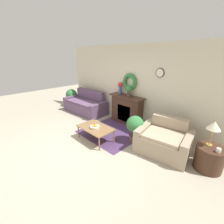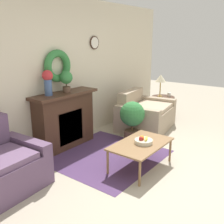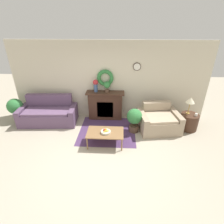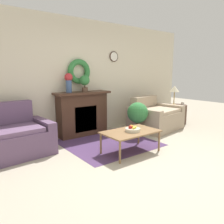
% 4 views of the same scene
% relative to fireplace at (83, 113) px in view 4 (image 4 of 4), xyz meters
% --- Properties ---
extents(ground_plane, '(16.00, 16.00, 0.00)m').
position_rel_fireplace_xyz_m(ground_plane, '(0.11, -2.22, -0.52)').
color(ground_plane, '#ADA38E').
extents(floor_rug, '(1.80, 1.73, 0.01)m').
position_rel_fireplace_xyz_m(floor_rug, '(0.13, -0.86, -0.52)').
color(floor_rug, '#4C335B').
rests_on(floor_rug, ground_plane).
extents(wall_back, '(6.80, 0.19, 2.70)m').
position_rel_fireplace_xyz_m(wall_back, '(0.11, 0.20, 0.83)').
color(wall_back, beige).
rests_on(wall_back, ground_plane).
extents(fireplace, '(1.33, 0.41, 1.03)m').
position_rel_fireplace_xyz_m(fireplace, '(0.00, 0.00, 0.00)').
color(fireplace, '#42281C').
rests_on(fireplace, ground_plane).
extents(loveseat_right, '(1.40, 1.17, 0.84)m').
position_rel_fireplace_xyz_m(loveseat_right, '(1.80, -0.65, -0.21)').
color(loveseat_right, tan).
rests_on(loveseat_right, ground_plane).
extents(coffee_table, '(1.04, 0.63, 0.41)m').
position_rel_fireplace_xyz_m(coffee_table, '(0.13, -1.55, -0.15)').
color(coffee_table, olive).
rests_on(coffee_table, ground_plane).
extents(fruit_bowl, '(0.28, 0.28, 0.12)m').
position_rel_fireplace_xyz_m(fruit_bowl, '(0.15, -1.58, -0.07)').
color(fruit_bowl, beige).
rests_on(fruit_bowl, coffee_table).
extents(side_table_by_loveseat, '(0.57, 0.57, 0.54)m').
position_rel_fireplace_xyz_m(side_table_by_loveseat, '(2.80, -0.58, -0.25)').
color(side_table_by_loveseat, '#42281C').
rests_on(side_table_by_loveseat, ground_plane).
extents(table_lamp, '(0.27, 0.27, 0.56)m').
position_rel_fireplace_xyz_m(table_lamp, '(2.73, -0.53, 0.47)').
color(table_lamp, '#B28E42').
rests_on(table_lamp, side_table_by_loveseat).
extents(mug, '(0.09, 0.09, 0.09)m').
position_rel_fireplace_xyz_m(mug, '(2.93, -0.68, 0.06)').
color(mug, silver).
rests_on(mug, side_table_by_loveseat).
extents(vase_on_mantel_left, '(0.18, 0.18, 0.43)m').
position_rel_fireplace_xyz_m(vase_on_mantel_left, '(-0.32, 0.01, 0.76)').
color(vase_on_mantel_left, '#3D5684').
rests_on(vase_on_mantel_left, fireplace).
extents(potted_plant_on_mantel, '(0.23, 0.23, 0.38)m').
position_rel_fireplace_xyz_m(potted_plant_on_mantel, '(0.07, -0.01, 0.74)').
color(potted_plant_on_mantel, brown).
rests_on(potted_plant_on_mantel, fireplace).
extents(potted_plant_floor_by_loveseat, '(0.49, 0.49, 0.79)m').
position_rel_fireplace_xyz_m(potted_plant_floor_by_loveseat, '(0.99, -0.83, -0.04)').
color(potted_plant_floor_by_loveseat, brown).
rests_on(potted_plant_floor_by_loveseat, ground_plane).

